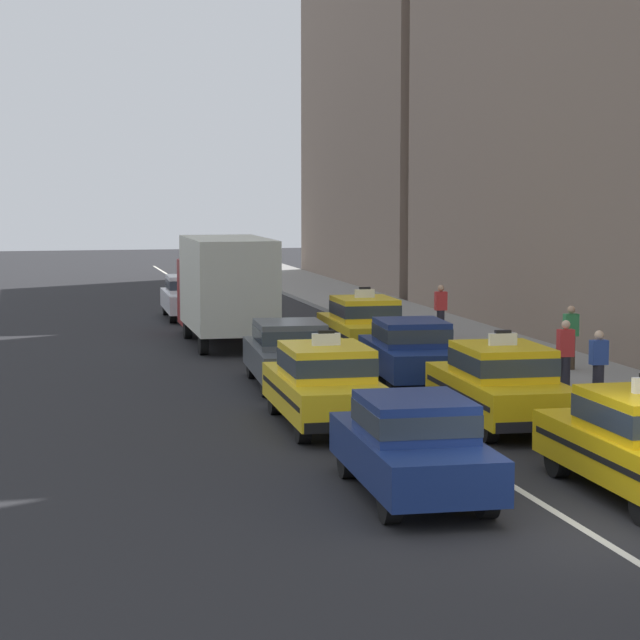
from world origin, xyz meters
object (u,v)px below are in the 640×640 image
(sedan_left_nearest, at_px, (413,443))
(pedestrian_trailing, at_px, (598,367))
(sedan_right_third, at_px, (411,350))
(taxi_left_second, at_px, (325,384))
(taxi_right_fourth, at_px, (364,325))
(sedan_left_third, at_px, (289,352))
(pedestrian_near_crosswalk, at_px, (441,311))
(pedestrian_mid_block, at_px, (570,338))
(pedestrian_by_storefront, at_px, (565,356))
(box_truck_left_fourth, at_px, (224,286))
(sedan_left_fifth, at_px, (189,295))
(taxi_right_second, at_px, (500,383))

(sedan_left_nearest, height_order, pedestrian_trailing, pedestrian_trailing)
(sedan_right_third, bearing_deg, taxi_left_second, -124.61)
(taxi_left_second, xyz_separation_m, taxi_right_fourth, (3.57, 10.13, 0.00))
(sedan_left_third, bearing_deg, pedestrian_near_crosswalk, 49.60)
(pedestrian_mid_block, height_order, pedestrian_by_storefront, pedestrian_mid_block)
(sedan_left_nearest, relative_size, box_truck_left_fourth, 0.63)
(taxi_right_fourth, distance_m, pedestrian_trailing, 10.19)
(box_truck_left_fourth, relative_size, sedan_left_fifth, 1.61)
(pedestrian_mid_block, bearing_deg, sedan_left_nearest, -124.72)
(taxi_left_second, xyz_separation_m, pedestrian_near_crosswalk, (6.72, 12.61, 0.09))
(pedestrian_mid_block, bearing_deg, taxi_left_second, -145.62)
(box_truck_left_fourth, relative_size, pedestrian_trailing, 4.34)
(sedan_right_third, bearing_deg, taxi_right_fourth, 86.94)
(taxi_left_second, xyz_separation_m, sedan_left_fifth, (-0.01, 21.13, -0.03))
(sedan_left_nearest, xyz_separation_m, sedan_left_fifth, (-0.00, 26.97, 0.00))
(taxi_left_second, relative_size, pedestrian_mid_block, 2.82)
(taxi_right_second, distance_m, sedan_right_third, 5.54)
(sedan_left_nearest, bearing_deg, taxi_right_second, 55.93)
(sedan_left_third, relative_size, pedestrian_mid_block, 2.70)
(taxi_right_second, bearing_deg, sedan_left_fifth, 98.89)
(taxi_left_second, distance_m, taxi_right_fourth, 10.74)
(box_truck_left_fourth, distance_m, pedestrian_trailing, 14.66)
(taxi_right_fourth, bearing_deg, sedan_left_third, -122.76)
(pedestrian_mid_block, bearing_deg, pedestrian_by_storefront, -116.61)
(taxi_right_second, distance_m, pedestrian_near_crosswalk, 13.78)
(sedan_right_third, height_order, taxi_right_fourth, taxi_right_fourth)
(sedan_left_nearest, bearing_deg, sedan_right_third, 72.76)
(sedan_right_third, bearing_deg, pedestrian_mid_block, 6.47)
(box_truck_left_fourth, relative_size, taxi_right_second, 1.51)
(box_truck_left_fourth, relative_size, pedestrian_near_crosswalk, 4.32)
(taxi_left_second, distance_m, taxi_right_second, 3.51)
(box_truck_left_fourth, xyz_separation_m, pedestrian_trailing, (5.93, -13.39, -0.81))
(sedan_left_fifth, relative_size, pedestrian_by_storefront, 2.68)
(sedan_left_fifth, height_order, sedan_right_third, same)
(box_truck_left_fourth, xyz_separation_m, sedan_right_third, (3.18, -8.87, -0.93))
(sedan_right_third, xyz_separation_m, pedestrian_trailing, (2.75, -4.52, 0.12))
(sedan_left_nearest, distance_m, sedan_left_third, 10.96)
(pedestrian_near_crosswalk, bearing_deg, sedan_left_nearest, -110.04)
(sedan_left_third, relative_size, taxi_right_fourth, 0.95)
(taxi_right_fourth, bearing_deg, pedestrian_trailing, -75.98)
(taxi_right_second, bearing_deg, pedestrian_near_crosswalk, 76.14)
(sedan_left_fifth, xyz_separation_m, pedestrian_mid_block, (7.69, -15.86, 0.12))
(pedestrian_by_storefront, distance_m, pedestrian_trailing, 1.92)
(pedestrian_near_crosswalk, bearing_deg, pedestrian_mid_block, -82.51)
(taxi_right_fourth, xyz_separation_m, pedestrian_near_crosswalk, (3.15, 2.48, 0.09))
(taxi_right_fourth, bearing_deg, sedan_left_nearest, -102.62)
(sedan_left_fifth, height_order, pedestrian_by_storefront, pedestrian_by_storefront)
(taxi_right_second, bearing_deg, sedan_right_third, 91.40)
(taxi_right_fourth, xyz_separation_m, pedestrian_trailing, (2.47, -9.88, 0.09))
(sedan_left_third, bearing_deg, taxi_right_fourth, 57.24)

